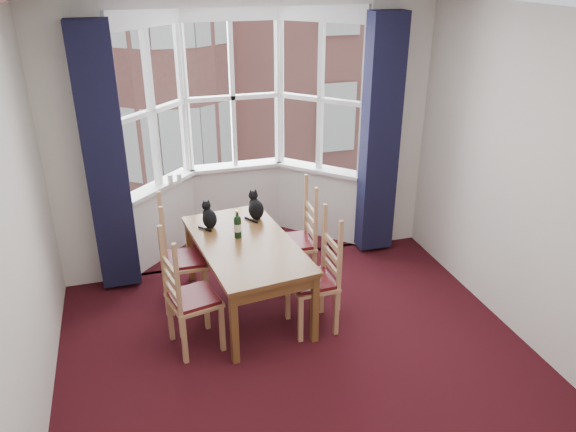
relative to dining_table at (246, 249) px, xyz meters
name	(u,v)px	position (x,y,z in m)	size (l,w,h in m)	color
floor	(315,390)	(0.26, -1.29, -0.64)	(4.50, 4.50, 0.00)	black
ceiling	(325,19)	(0.26, -1.29, 2.16)	(4.50, 4.50, 0.00)	white
wall_left	(4,276)	(-1.74, -1.29, 0.76)	(4.50, 4.50, 0.00)	silver
wall_right	(561,200)	(2.26, -1.29, 0.76)	(4.50, 4.50, 0.00)	silver
wall_back_pier_left	(80,154)	(-1.39, 0.96, 0.76)	(0.70, 0.12, 2.80)	silver
wall_back_pier_right	(392,127)	(1.91, 0.96, 0.76)	(0.70, 0.12, 2.80)	silver
bay_window	(238,127)	(0.26, 1.46, 0.76)	(2.76, 0.94, 2.80)	white
curtain_left	(106,163)	(-1.16, 0.78, 0.71)	(0.38, 0.22, 2.60)	#161632
curtain_right	(380,138)	(1.68, 0.78, 0.71)	(0.38, 0.22, 2.60)	#161632
dining_table	(246,249)	(0.00, 0.00, 0.00)	(1.02, 1.65, 0.72)	brown
chair_left_near	(184,302)	(-0.65, -0.47, -0.17)	(0.48, 0.50, 0.92)	tan
chair_left_far	(176,262)	(-0.64, 0.25, -0.17)	(0.41, 0.43, 0.92)	tan
chair_right_near	(322,281)	(0.59, -0.47, -0.17)	(0.41, 0.43, 0.92)	tan
chair_right_far	(302,243)	(0.64, 0.29, -0.17)	(0.42, 0.44, 0.92)	tan
cat_left	(209,217)	(-0.27, 0.42, 0.18)	(0.18, 0.22, 0.27)	black
cat_right	(256,208)	(0.22, 0.49, 0.19)	(0.18, 0.23, 0.30)	black
wine_bottle	(238,226)	(-0.05, 0.12, 0.20)	(0.07, 0.07, 0.28)	black
candle_tall	(170,179)	(-0.55, 1.31, 0.28)	(0.06, 0.06, 0.10)	white
candle_short	(179,178)	(-0.45, 1.34, 0.27)	(0.06, 0.06, 0.09)	white
street	(146,117)	(0.26, 30.96, -6.64)	(80.00, 80.00, 0.00)	#333335
tenement_building	(157,15)	(0.26, 12.72, 0.96)	(18.40, 7.80, 15.20)	#96574D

